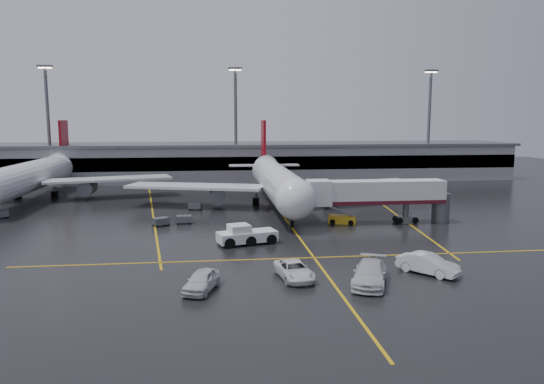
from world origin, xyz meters
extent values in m
plane|color=black|center=(0.00, 0.00, 0.00)|extent=(220.00, 220.00, 0.00)
cube|color=gold|center=(0.00, 0.00, 0.01)|extent=(0.25, 90.00, 0.02)
cube|color=gold|center=(0.00, -22.00, 0.01)|extent=(60.00, 0.25, 0.02)
cube|color=gold|center=(-20.00, 10.00, 0.01)|extent=(9.99, 69.35, 0.02)
cube|color=gold|center=(18.00, 10.00, 0.01)|extent=(7.57, 69.64, 0.02)
cube|color=gray|center=(0.00, 48.00, 4.00)|extent=(120.00, 18.00, 8.00)
cube|color=black|center=(0.00, 39.20, 4.50)|extent=(120.00, 0.40, 3.00)
cube|color=#595B60|center=(0.00, 48.00, 8.30)|extent=(122.00, 19.00, 0.60)
cylinder|color=#595B60|center=(-45.00, 42.00, 12.50)|extent=(0.70, 0.70, 25.00)
cube|color=#595B60|center=(-45.00, 42.00, 25.20)|extent=(3.00, 1.20, 0.50)
cube|color=#FFE5B2|center=(-45.00, 42.00, 24.90)|extent=(2.60, 0.90, 0.20)
cylinder|color=#595B60|center=(-5.00, 42.00, 12.50)|extent=(0.70, 0.70, 25.00)
cube|color=#595B60|center=(-5.00, 42.00, 25.20)|extent=(3.00, 1.20, 0.50)
cube|color=#FFE5B2|center=(-5.00, 42.00, 24.90)|extent=(2.60, 0.90, 0.20)
cylinder|color=#595B60|center=(40.00, 42.00, 12.50)|extent=(0.70, 0.70, 25.00)
cube|color=#595B60|center=(40.00, 42.00, 25.20)|extent=(3.00, 1.20, 0.50)
cube|color=#FFE5B2|center=(40.00, 42.00, 24.90)|extent=(2.60, 0.90, 0.20)
cylinder|color=silver|center=(0.00, 8.00, 4.20)|extent=(5.20, 36.00, 5.20)
sphere|color=silver|center=(0.00, -10.00, 4.20)|extent=(5.20, 5.20, 5.20)
cone|color=silver|center=(0.00, 29.00, 4.80)|extent=(4.94, 8.00, 4.94)
cube|color=maroon|center=(0.00, 30.00, 9.70)|extent=(0.50, 5.50, 8.50)
cube|color=silver|center=(0.00, 29.00, 5.00)|extent=(14.00, 3.00, 0.25)
cube|color=silver|center=(-13.00, 10.00, 3.40)|extent=(22.80, 11.83, 0.40)
cube|color=silver|center=(13.00, 10.00, 3.40)|extent=(22.80, 11.83, 0.40)
cylinder|color=#595B60|center=(-9.50, 9.00, 2.00)|extent=(2.60, 4.50, 2.60)
cylinder|color=#595B60|center=(9.50, 9.00, 2.00)|extent=(2.60, 4.50, 2.60)
cylinder|color=#595B60|center=(0.00, -7.00, 1.00)|extent=(0.56, 0.56, 2.00)
cylinder|color=#595B60|center=(-3.20, 11.00, 1.00)|extent=(0.56, 0.56, 2.00)
cylinder|color=#595B60|center=(3.20, 11.00, 1.00)|extent=(0.56, 0.56, 2.00)
cylinder|color=black|center=(0.00, -7.00, 0.45)|extent=(0.40, 1.10, 1.10)
cylinder|color=black|center=(-3.20, 11.00, 0.55)|extent=(1.00, 1.40, 1.40)
cylinder|color=black|center=(3.20, 11.00, 0.55)|extent=(1.00, 1.40, 1.40)
cylinder|color=silver|center=(-42.00, 20.00, 4.20)|extent=(5.20, 36.00, 5.20)
cone|color=silver|center=(-42.00, 41.00, 4.80)|extent=(4.94, 8.00, 4.94)
cube|color=maroon|center=(-42.00, 42.00, 9.70)|extent=(0.50, 5.50, 8.50)
cube|color=silver|center=(-42.00, 41.00, 5.00)|extent=(14.00, 3.00, 0.25)
cube|color=silver|center=(-29.00, 22.00, 3.40)|extent=(22.80, 11.83, 0.40)
cylinder|color=#595B60|center=(-32.50, 21.00, 2.00)|extent=(2.60, 4.50, 2.60)
cylinder|color=#595B60|center=(-45.20, 23.00, 1.00)|extent=(0.56, 0.56, 2.00)
cylinder|color=#595B60|center=(-38.80, 23.00, 1.00)|extent=(0.56, 0.56, 2.00)
cylinder|color=black|center=(-45.20, 23.00, 0.55)|extent=(1.00, 1.40, 1.40)
cylinder|color=black|center=(-38.80, 23.00, 0.55)|extent=(1.00, 1.40, 1.40)
cube|color=silver|center=(12.00, -6.00, 4.40)|extent=(18.00, 3.20, 3.00)
cube|color=#490F1A|center=(12.00, -6.00, 3.10)|extent=(18.00, 3.30, 0.50)
cube|color=silver|center=(3.80, -6.00, 4.40)|extent=(3.00, 3.40, 3.30)
cylinder|color=#595B60|center=(16.00, -6.00, 1.50)|extent=(0.80, 0.80, 3.00)
cube|color=#595B60|center=(16.00, -6.00, 0.45)|extent=(2.60, 1.60, 0.90)
cylinder|color=#595B60|center=(21.00, -6.00, 2.00)|extent=(2.40, 2.40, 4.00)
cylinder|color=black|center=(14.90, -6.00, 0.45)|extent=(0.90, 1.80, 0.90)
cylinder|color=black|center=(17.10, -6.00, 0.45)|extent=(0.90, 1.80, 0.90)
cube|color=silver|center=(-6.41, -15.30, 0.86)|extent=(7.14, 4.34, 1.14)
cube|color=silver|center=(-7.33, -15.55, 1.81)|extent=(2.81, 2.81, 0.95)
cube|color=black|center=(-7.33, -15.55, 1.81)|extent=(2.53, 2.53, 0.86)
cylinder|color=black|center=(-8.80, -15.96, 0.52)|extent=(1.95, 3.08, 1.24)
cylinder|color=black|center=(-6.41, -15.30, 0.52)|extent=(1.95, 3.08, 1.24)
cylinder|color=black|center=(-4.02, -14.64, 0.52)|extent=(1.95, 3.08, 1.24)
cube|color=yellow|center=(7.25, -5.50, 0.56)|extent=(3.99, 2.75, 1.12)
cube|color=#595B60|center=(7.25, -5.50, 1.64)|extent=(3.64, 2.13, 1.28)
cylinder|color=black|center=(6.11, -5.06, 0.31)|extent=(1.29, 1.88, 0.72)
cylinder|color=black|center=(8.40, -5.94, 0.31)|extent=(1.29, 1.88, 0.72)
imported|color=white|center=(-3.13, -28.59, 0.78)|extent=(3.43, 5.93, 1.56)
imported|color=silver|center=(3.07, -30.90, 0.97)|extent=(5.03, 7.20, 1.93)
imported|color=silver|center=(9.28, -28.57, 0.93)|extent=(5.14, 5.60, 1.86)
imported|color=silver|center=(-11.24, -30.81, 0.85)|extent=(3.52, 5.38, 1.70)
cube|color=#595B60|center=(-14.20, -3.08, 0.65)|extent=(2.08, 1.43, 0.90)
cylinder|color=black|center=(-14.97, -3.63, 0.18)|extent=(0.40, 0.20, 0.40)
cylinder|color=black|center=(-13.37, -3.53, 0.18)|extent=(0.40, 0.20, 0.40)
cylinder|color=black|center=(-15.03, -2.63, 0.18)|extent=(0.40, 0.20, 0.40)
cylinder|color=black|center=(-13.44, -2.53, 0.18)|extent=(0.40, 0.20, 0.40)
cube|color=#595B60|center=(-17.19, -4.22, 0.65)|extent=(2.38, 2.14, 0.90)
cylinder|color=black|center=(-17.62, -5.06, 0.18)|extent=(0.40, 0.20, 0.40)
cylinder|color=black|center=(-16.25, -4.25, 0.18)|extent=(0.40, 0.20, 0.40)
cylinder|color=black|center=(-18.13, -4.20, 0.18)|extent=(0.40, 0.20, 0.40)
cylinder|color=black|center=(-16.75, -3.39, 0.18)|extent=(0.40, 0.20, 0.40)
cube|color=#595B60|center=(-13.07, 7.60, 0.65)|extent=(2.19, 1.61, 0.90)
cylinder|color=black|center=(-13.94, 7.24, 0.18)|extent=(0.40, 0.20, 0.40)
cylinder|color=black|center=(-12.36, 6.97, 0.18)|extent=(0.40, 0.20, 0.40)
cylinder|color=black|center=(-13.78, 8.22, 0.18)|extent=(0.40, 0.20, 0.40)
cylinder|color=black|center=(-12.20, 7.96, 0.18)|extent=(0.40, 0.20, 0.40)
cube|color=#595B60|center=(-40.66, 3.93, 0.65)|extent=(2.38, 2.16, 0.90)
cylinder|color=black|center=(-39.72, 3.92, 0.18)|extent=(0.40, 0.20, 0.40)
cylinder|color=black|center=(-40.24, 4.77, 0.18)|extent=(0.40, 0.20, 0.40)
camera|label=1|loc=(-10.11, -71.32, 13.99)|focal=33.27mm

